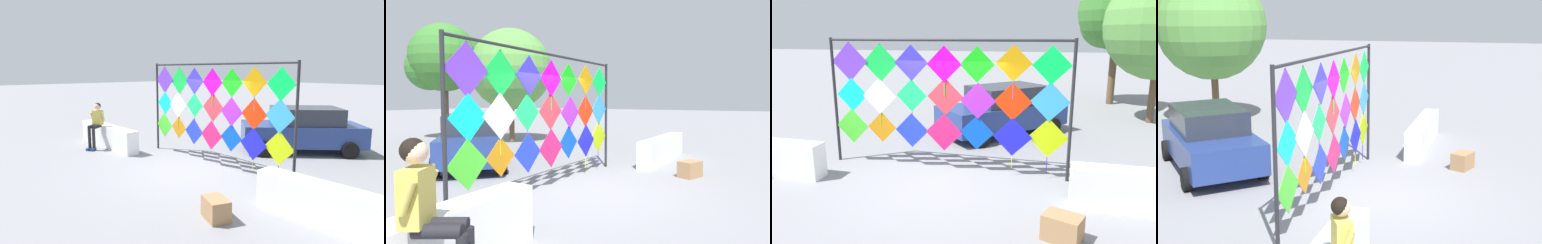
% 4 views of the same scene
% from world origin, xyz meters
% --- Properties ---
extents(ground, '(120.00, 120.00, 0.00)m').
position_xyz_m(ground, '(0.00, 0.00, 0.00)').
color(ground, gray).
extents(plaza_ledge_right, '(3.50, 0.44, 0.78)m').
position_xyz_m(plaza_ledge_right, '(4.35, -0.24, 0.39)').
color(plaza_ledge_right, white).
rests_on(plaza_ledge_right, ground).
extents(kite_display_rack, '(5.57, 0.12, 3.00)m').
position_xyz_m(kite_display_rack, '(-0.17, 0.95, 1.80)').
color(kite_display_rack, '#232328').
rests_on(kite_display_rack, ground).
extents(seated_vendor, '(0.69, 0.78, 1.62)m').
position_xyz_m(seated_vendor, '(-4.34, -0.69, 0.97)').
color(seated_vendor, black).
rests_on(seated_vendor, ground).
extents(parked_car, '(3.97, 3.97, 1.53)m').
position_xyz_m(parked_car, '(0.71, 4.42, 0.77)').
color(parked_car, navy).
rests_on(parked_car, ground).
extents(cardboard_box_small, '(0.67, 0.56, 0.41)m').
position_xyz_m(cardboard_box_small, '(2.47, -1.51, 0.21)').
color(cardboard_box_small, '#9E754C').
rests_on(cardboard_box_small, ground).
extents(tree_broadleaf, '(3.31, 3.38, 5.67)m').
position_xyz_m(tree_broadleaf, '(4.69, 10.66, 3.97)').
color(tree_broadleaf, brown).
rests_on(tree_broadleaf, ground).
extents(tree_palm_like, '(3.71, 3.71, 5.22)m').
position_xyz_m(tree_palm_like, '(5.50, 7.23, 3.31)').
color(tree_palm_like, brown).
rests_on(tree_palm_like, ground).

